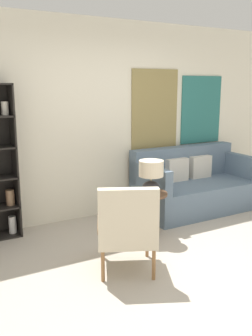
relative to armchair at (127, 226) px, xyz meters
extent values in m
plane|color=#B2A899|center=(0.51, -0.28, -0.50)|extent=(14.00, 14.00, 0.00)
cube|color=silver|center=(0.51, 1.75, 0.85)|extent=(6.40, 0.06, 2.70)
cube|color=olive|center=(1.43, 1.71, 0.91)|extent=(0.79, 0.02, 1.30)
cube|color=#286B66|center=(2.31, 1.71, 0.94)|extent=(0.78, 0.02, 1.05)
cube|color=black|center=(-0.68, 1.57, 0.43)|extent=(0.02, 0.30, 1.85)
cylinder|color=white|center=(-0.76, 1.57, -0.37)|extent=(0.09, 0.09, 0.22)
cylinder|color=#8C6B4C|center=(-0.76, 1.57, -0.02)|extent=(0.10, 0.10, 0.19)
cylinder|color=beige|center=(-0.75, 1.57, 1.06)|extent=(0.08, 0.08, 0.16)
cylinder|color=olive|center=(0.38, 0.23, -0.34)|extent=(0.04, 0.04, 0.31)
cylinder|color=olive|center=(-0.06, 0.44, -0.34)|extent=(0.04, 0.04, 0.31)
cylinder|color=olive|center=(0.16, -0.22, -0.34)|extent=(0.04, 0.04, 0.31)
cylinder|color=olive|center=(-0.27, -0.02, -0.34)|extent=(0.04, 0.04, 0.31)
cube|color=beige|center=(0.05, 0.11, -0.15)|extent=(0.76, 0.76, 0.08)
cube|color=beige|center=(-0.05, -0.11, 0.15)|extent=(0.55, 0.33, 0.51)
cube|color=olive|center=(0.29, 0.00, -0.01)|extent=(0.27, 0.49, 0.04)
cube|color=olive|center=(-0.19, 0.22, -0.01)|extent=(0.27, 0.49, 0.04)
cube|color=slate|center=(1.88, 1.22, -0.29)|extent=(1.80, 0.92, 0.42)
cube|color=slate|center=(1.88, 1.57, 0.17)|extent=(1.80, 0.20, 0.49)
cube|color=slate|center=(1.03, 1.22, 0.09)|extent=(0.12, 0.92, 0.34)
cube|color=slate|center=(2.72, 1.22, 0.09)|extent=(0.12, 0.92, 0.34)
cube|color=beige|center=(1.65, 1.42, 0.09)|extent=(0.36, 0.12, 0.34)
cube|color=beige|center=(2.10, 1.42, 0.09)|extent=(0.36, 0.12, 0.34)
cylinder|color=brown|center=(0.67, 0.73, 0.04)|extent=(0.52, 0.52, 0.02)
cylinder|color=brown|center=(0.67, 0.89, -0.24)|extent=(0.03, 0.03, 0.53)
cylinder|color=brown|center=(0.53, 0.65, -0.24)|extent=(0.03, 0.03, 0.53)
cylinder|color=brown|center=(0.81, 0.65, -0.24)|extent=(0.03, 0.03, 0.53)
ellipsoid|color=#2D2D33|center=(0.73, 0.71, 0.12)|extent=(0.21, 0.21, 0.14)
cylinder|color=tan|center=(0.73, 0.71, 0.23)|extent=(0.02, 0.02, 0.06)
cylinder|color=beige|center=(0.73, 0.71, 0.35)|extent=(0.30, 0.30, 0.19)
camera|label=1|loc=(-1.67, -2.95, 1.32)|focal=40.00mm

